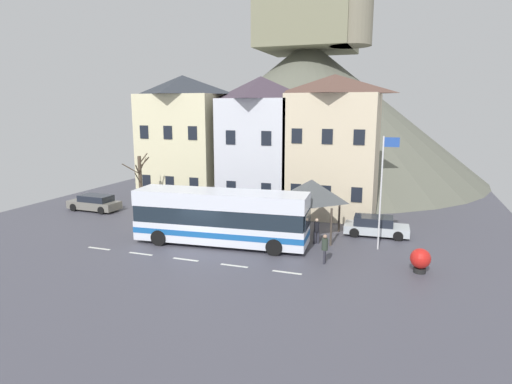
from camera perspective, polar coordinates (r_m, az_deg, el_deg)
ground_plane at (r=27.07m, az=-7.35°, el=-7.59°), size 40.00×60.00×0.07m
townhouse_00 at (r=39.53m, az=-9.36°, el=6.62°), size 6.84×5.50×11.29m
townhouse_01 at (r=36.91m, az=0.60°, el=6.29°), size 5.90×5.99×11.07m
townhouse_02 at (r=34.99m, az=10.00°, el=5.86°), size 6.84×5.12×11.06m
hilltop_castle at (r=55.70m, az=6.68°, el=11.06°), size 42.31×42.31×23.82m
transit_bus at (r=27.54m, az=-4.61°, el=-3.38°), size 11.14×3.43×3.44m
bus_shelter at (r=29.19m, az=7.26°, el=0.17°), size 3.60×3.60×3.87m
parked_car_00 at (r=30.72m, az=15.33°, el=-4.33°), size 4.32×2.10×1.31m
parked_car_01 at (r=35.47m, az=-9.70°, el=-2.09°), size 4.22×1.97×1.26m
parked_car_02 at (r=39.13m, az=-20.33°, el=-1.35°), size 4.50×2.02×1.34m
pedestrian_00 at (r=24.63m, az=8.97°, el=-7.01°), size 0.35×0.35×1.67m
pedestrian_01 at (r=28.12m, az=7.92°, el=-4.97°), size 0.37×0.33×1.65m
public_bench at (r=32.27m, az=5.74°, el=-3.58°), size 1.43×0.48×0.87m
flagpole at (r=27.05m, az=16.21°, el=0.89°), size 0.95×0.10×6.91m
harbour_buoy at (r=24.66m, az=20.68°, el=-8.24°), size 1.06×1.06×1.31m
bare_tree_00 at (r=35.66m, az=-14.86°, el=1.03°), size 1.55×2.11×5.05m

